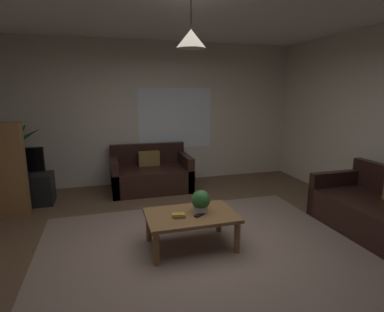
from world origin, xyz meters
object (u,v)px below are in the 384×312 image
at_px(couch_right_side, 374,211).
at_px(book_on_table_0, 179,216).
at_px(remote_on_table_0, 200,215).
at_px(tv_stand, 24,190).
at_px(tv, 20,162).
at_px(pendant_lamp, 191,39).
at_px(potted_plant_on_table, 201,201).
at_px(potted_palm_corner, 17,162).
at_px(couch_under_window, 151,175).
at_px(coffee_table, 191,219).
at_px(book_on_table_1, 179,215).

height_order(couch_right_side, book_on_table_0, couch_right_side).
height_order(remote_on_table_0, tv_stand, tv_stand).
distance_m(tv, pendant_lamp, 3.45).
bearing_deg(remote_on_table_0, pendant_lamp, 12.49).
distance_m(remote_on_table_0, tv, 3.16).
relative_size(remote_on_table_0, potted_plant_on_table, 0.59).
height_order(tv, pendant_lamp, pendant_lamp).
bearing_deg(potted_palm_corner, potted_plant_on_table, -45.07).
height_order(couch_under_window, coffee_table, couch_under_window).
xyz_separation_m(book_on_table_1, tv, (-2.06, 2.12, 0.28)).
height_order(potted_plant_on_table, tv, tv).
bearing_deg(pendant_lamp, remote_on_table_0, -42.67).
bearing_deg(remote_on_table_0, tv_stand, 12.19).
distance_m(couch_under_window, potted_plant_on_table, 2.34).
relative_size(potted_plant_on_table, tv_stand, 0.30).
relative_size(couch_under_window, potted_plant_on_table, 5.31).
distance_m(coffee_table, tv_stand, 3.05).
bearing_deg(tv_stand, book_on_table_0, -45.96).
xyz_separation_m(remote_on_table_0, pendant_lamp, (-0.08, 0.08, 1.94)).
xyz_separation_m(tv_stand, potted_palm_corner, (-0.16, 0.45, 0.37)).
xyz_separation_m(remote_on_table_0, potted_plant_on_table, (0.04, 0.09, 0.14)).
height_order(book_on_table_0, tv_stand, tv_stand).
xyz_separation_m(remote_on_table_0, potted_palm_corner, (-2.48, 2.61, 0.19)).
bearing_deg(tv, coffee_table, -42.68).
distance_m(remote_on_table_0, potted_palm_corner, 3.60).
distance_m(tv_stand, potted_palm_corner, 0.61).
height_order(couch_under_window, potted_plant_on_table, couch_under_window).
relative_size(couch_right_side, book_on_table_0, 10.59).
bearing_deg(book_on_table_0, couch_under_window, 89.13).
xyz_separation_m(couch_right_side, pendant_lamp, (-2.45, 0.25, 2.09)).
height_order(remote_on_table_0, pendant_lamp, pendant_lamp).
xyz_separation_m(book_on_table_1, remote_on_table_0, (0.25, -0.02, -0.02)).
bearing_deg(coffee_table, potted_palm_corner, 133.43).
bearing_deg(tv_stand, couch_right_side, -26.41).
bearing_deg(potted_plant_on_table, pendant_lamp, -175.19).
distance_m(coffee_table, pendant_lamp, 2.01).
xyz_separation_m(coffee_table, tv, (-2.23, 2.06, 0.37)).
relative_size(potted_plant_on_table, potted_palm_corner, 0.20).
distance_m(couch_under_window, tv, 2.17).
bearing_deg(potted_plant_on_table, book_on_table_0, -165.22).
bearing_deg(potted_plant_on_table, tv, 138.93).
bearing_deg(potted_palm_corner, tv, -70.84).
xyz_separation_m(couch_under_window, remote_on_table_0, (0.21, -2.40, 0.15)).
height_order(potted_plant_on_table, tv_stand, potted_plant_on_table).
bearing_deg(book_on_table_1, couch_right_side, -4.05).
height_order(book_on_table_0, potted_plant_on_table, potted_plant_on_table).
height_order(book_on_table_1, potted_plant_on_table, potted_plant_on_table).
xyz_separation_m(tv_stand, tv, (0.00, -0.02, 0.48)).
bearing_deg(book_on_table_1, coffee_table, 20.46).
bearing_deg(couch_right_side, tv_stand, -116.41).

